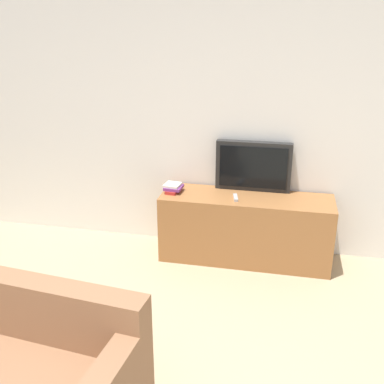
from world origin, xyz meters
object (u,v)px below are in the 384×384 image
Objects in this scene: tv_stand at (245,228)px; remote_on_stand at (236,198)px; television at (253,166)px; book_stack at (173,188)px.

tv_stand is 10.28× the size of remote_on_stand.
television is 4.58× the size of remote_on_stand.
remote_on_stand is (-0.10, -0.07, 0.33)m from tv_stand.
tv_stand is 0.35m from remote_on_stand.
tv_stand is at bearing 0.69° from book_stack.
remote_on_stand is at bearing -143.43° from tv_stand.
television reaches higher than tv_stand.
tv_stand is 0.59m from television.
tv_stand is at bearing -99.43° from television.
book_stack reaches higher than remote_on_stand.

